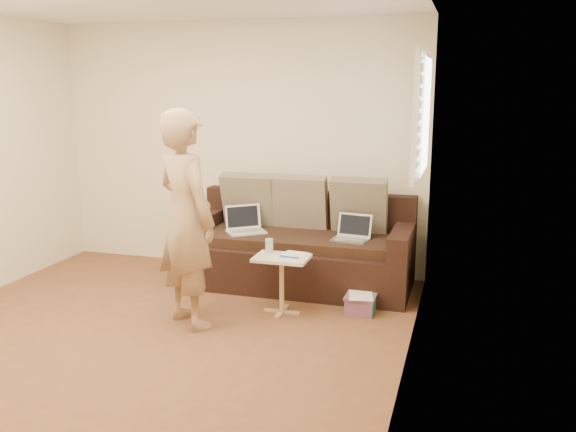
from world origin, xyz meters
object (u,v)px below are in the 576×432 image
object	(u,v)px
drinking_glass	(269,245)
sofa	(299,243)
laptop_silver	(350,241)
side_table	(282,285)
laptop_white	(246,233)
striped_box	(360,304)
person	(187,219)

from	to	relation	value
drinking_glass	sofa	bearing A→B (deg)	83.05
laptop_silver	drinking_glass	distance (m)	0.84
sofa	laptop_silver	world-z (taller)	sofa
sofa	side_table	size ratio (longest dim) A/B	4.31
laptop_white	striped_box	bearing A→B (deg)	-59.63
sofa	person	size ratio (longest dim) A/B	1.23
side_table	striped_box	xyz separation A→B (m)	(0.66, 0.19, -0.17)
laptop_white	drinking_glass	xyz separation A→B (m)	(0.43, -0.58, 0.05)
side_table	drinking_glass	xyz separation A→B (m)	(-0.15, 0.10, 0.32)
sofa	drinking_glass	size ratio (longest dim) A/B	18.33
sofa	side_table	distance (m)	0.79
drinking_glass	striped_box	world-z (taller)	drinking_glass
drinking_glass	laptop_white	bearing A→B (deg)	126.55
laptop_silver	person	world-z (taller)	person
laptop_silver	person	xyz separation A→B (m)	(-1.14, -1.12, 0.37)
sofa	striped_box	world-z (taller)	sofa
laptop_silver	striped_box	distance (m)	0.68
laptop_silver	side_table	distance (m)	0.86
laptop_white	laptop_silver	bearing A→B (deg)	-38.70
laptop_silver	striped_box	size ratio (longest dim) A/B	1.26
sofa	laptop_silver	distance (m)	0.55
person	drinking_glass	xyz separation A→B (m)	(0.52, 0.55, -0.32)
person	striped_box	world-z (taller)	person
person	side_table	distance (m)	1.03
laptop_white	sofa	bearing A→B (deg)	-28.06
sofa	drinking_glass	distance (m)	0.69
person	side_table	size ratio (longest dim) A/B	3.50
laptop_silver	side_table	xyz separation A→B (m)	(-0.47, -0.67, -0.26)
laptop_white	person	distance (m)	1.20
side_table	drinking_glass	distance (m)	0.36
drinking_glass	side_table	bearing A→B (deg)	-35.18
sofa	laptop_white	world-z (taller)	sofa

